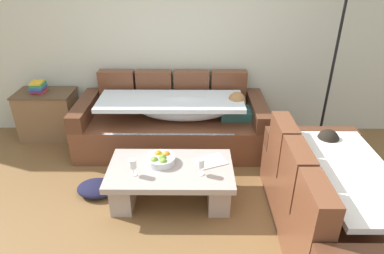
# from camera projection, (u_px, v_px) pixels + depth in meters

# --- Properties ---
(ground_plane) EXTENTS (14.00, 14.00, 0.00)m
(ground_plane) POSITION_uv_depth(u_px,v_px,m) (168.00, 242.00, 2.89)
(ground_plane) COLOR brown
(back_wall) EXTENTS (9.00, 0.10, 2.70)m
(back_wall) POSITION_uv_depth(u_px,v_px,m) (176.00, 30.00, 4.17)
(back_wall) COLOR beige
(back_wall) RESTS_ON ground_plane
(couch_along_wall) EXTENTS (2.28, 0.92, 0.88)m
(couch_along_wall) POSITION_uv_depth(u_px,v_px,m) (175.00, 122.00, 4.18)
(couch_along_wall) COLOR brown
(couch_along_wall) RESTS_ON ground_plane
(couch_near_window) EXTENTS (0.92, 1.75, 0.88)m
(couch_near_window) POSITION_uv_depth(u_px,v_px,m) (333.00, 204.00, 2.82)
(couch_near_window) COLOR brown
(couch_near_window) RESTS_ON ground_plane
(coffee_table) EXTENTS (1.20, 0.68, 0.38)m
(coffee_table) POSITION_uv_depth(u_px,v_px,m) (171.00, 179.00, 3.29)
(coffee_table) COLOR #A49892
(coffee_table) RESTS_ON ground_plane
(fruit_bowl) EXTENTS (0.28, 0.28, 0.10)m
(fruit_bowl) POSITION_uv_depth(u_px,v_px,m) (161.00, 159.00, 3.27)
(fruit_bowl) COLOR silver
(fruit_bowl) RESTS_ON coffee_table
(wine_glass_near_left) EXTENTS (0.07, 0.07, 0.17)m
(wine_glass_near_left) POSITION_uv_depth(u_px,v_px,m) (133.00, 164.00, 3.06)
(wine_glass_near_left) COLOR silver
(wine_glass_near_left) RESTS_ON coffee_table
(wine_glass_near_right) EXTENTS (0.07, 0.07, 0.17)m
(wine_glass_near_right) POSITION_uv_depth(u_px,v_px,m) (201.00, 164.00, 3.07)
(wine_glass_near_right) COLOR silver
(wine_glass_near_right) RESTS_ON coffee_table
(open_magazine) EXTENTS (0.34, 0.30, 0.01)m
(open_magazine) POSITION_uv_depth(u_px,v_px,m) (211.00, 161.00, 3.31)
(open_magazine) COLOR white
(open_magazine) RESTS_ON coffee_table
(side_cabinet) EXTENTS (0.72, 0.44, 0.64)m
(side_cabinet) POSITION_uv_depth(u_px,v_px,m) (49.00, 115.00, 4.39)
(side_cabinet) COLOR brown
(side_cabinet) RESTS_ON ground_plane
(book_stack_on_cabinet) EXTENTS (0.17, 0.21, 0.14)m
(book_stack_on_cabinet) POSITION_uv_depth(u_px,v_px,m) (38.00, 87.00, 4.21)
(book_stack_on_cabinet) COLOR red
(book_stack_on_cabinet) RESTS_ON side_cabinet
(floor_lamp) EXTENTS (0.33, 0.31, 1.95)m
(floor_lamp) POSITION_uv_depth(u_px,v_px,m) (331.00, 60.00, 3.83)
(floor_lamp) COLOR black
(floor_lamp) RESTS_ON ground_plane
(crumpled_garment) EXTENTS (0.43, 0.36, 0.12)m
(crumpled_garment) POSITION_uv_depth(u_px,v_px,m) (97.00, 188.00, 3.45)
(crumpled_garment) COLOR #191933
(crumpled_garment) RESTS_ON ground_plane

